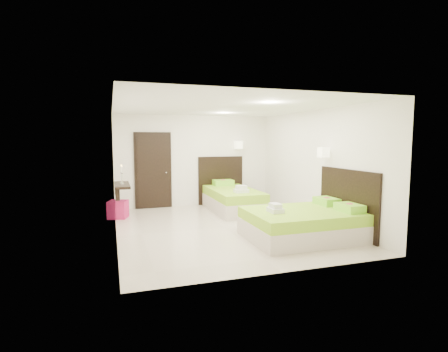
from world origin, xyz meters
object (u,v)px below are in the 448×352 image
object	(u,v)px
bed_single	(232,198)
nightstand	(247,197)
ottoman	(118,209)
bed_double	(306,222)

from	to	relation	value
bed_single	nightstand	size ratio (longest dim) A/B	5.04
bed_single	ottoman	bearing A→B (deg)	-179.59
bed_double	ottoman	size ratio (longest dim) A/B	4.95
nightstand	ottoman	size ratio (longest dim) A/B	1.05
nightstand	ottoman	world-z (taller)	ottoman
nightstand	ottoman	xyz separation A→B (m)	(-3.70, -0.76, 0.01)
nightstand	ottoman	distance (m)	3.78
ottoman	bed_double	bearing A→B (deg)	-40.42
bed_single	nightstand	bearing A→B (deg)	44.86
bed_double	ottoman	xyz separation A→B (m)	(-3.45, 2.94, -0.10)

